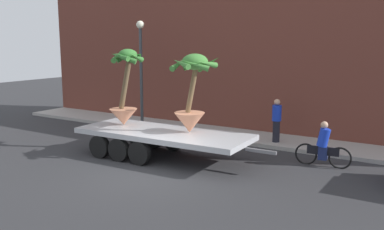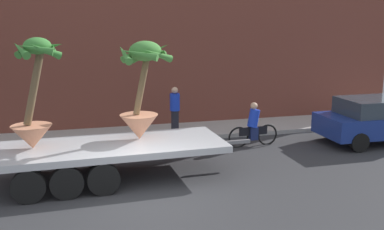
{
  "view_description": "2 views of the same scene",
  "coord_description": "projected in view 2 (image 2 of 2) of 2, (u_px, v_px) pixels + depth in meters",
  "views": [
    {
      "loc": [
        7.81,
        -9.98,
        4.13
      ],
      "look_at": [
        0.18,
        2.24,
        1.57
      ],
      "focal_mm": 39.71,
      "sensor_mm": 36.0,
      "label": 1
    },
    {
      "loc": [
        -1.52,
        -9.83,
        4.24
      ],
      "look_at": [
        1.8,
        2.56,
        1.48
      ],
      "focal_mm": 41.68,
      "sensor_mm": 36.0,
      "label": 2
    }
  ],
  "objects": [
    {
      "name": "building_facade",
      "position": [
        112.0,
        29.0,
        17.12
      ],
      "size": [
        24.0,
        1.2,
        7.74
      ],
      "primitive_type": "cube",
      "color": "brown",
      "rests_on": "ground"
    },
    {
      "name": "pedestrian_near_gate",
      "position": [
        175.0,
        109.0,
        16.17
      ],
      "size": [
        0.36,
        0.36,
        1.71
      ],
      "color": "black",
      "rests_on": "sidewalk"
    },
    {
      "name": "potted_palm_rear",
      "position": [
        34.0,
        102.0,
        11.26
      ],
      "size": [
        1.48,
        1.33,
        2.83
      ],
      "color": "tan",
      "rests_on": "flatbed_trailer"
    },
    {
      "name": "parked_car",
      "position": [
        377.0,
        119.0,
        15.52
      ],
      "size": [
        4.13,
        1.97,
        1.58
      ],
      "color": "navy",
      "rests_on": "ground"
    },
    {
      "name": "flatbed_trailer",
      "position": [
        98.0,
        153.0,
        11.84
      ],
      "size": [
        7.27,
        2.52,
        0.98
      ],
      "color": "#B7BABF",
      "rests_on": "ground"
    },
    {
      "name": "sidewalk",
      "position": [
        120.0,
        135.0,
        16.31
      ],
      "size": [
        24.0,
        2.2,
        0.15
      ],
      "primitive_type": "cube",
      "color": "#A39E99",
      "rests_on": "ground"
    },
    {
      "name": "ground_plane",
      "position": [
        147.0,
        202.0,
        10.57
      ],
      "size": [
        60.0,
        60.0,
        0.0
      ],
      "primitive_type": "plane",
      "color": "#2D2D30"
    },
    {
      "name": "potted_palm_middle",
      "position": [
        142.0,
        92.0,
        12.14
      ],
      "size": [
        1.57,
        1.67,
        2.7
      ],
      "color": "tan",
      "rests_on": "flatbed_trailer"
    },
    {
      "name": "cyclist",
      "position": [
        253.0,
        127.0,
        15.12
      ],
      "size": [
        1.84,
        0.37,
        1.54
      ],
      "color": "black",
      "rests_on": "ground"
    }
  ]
}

